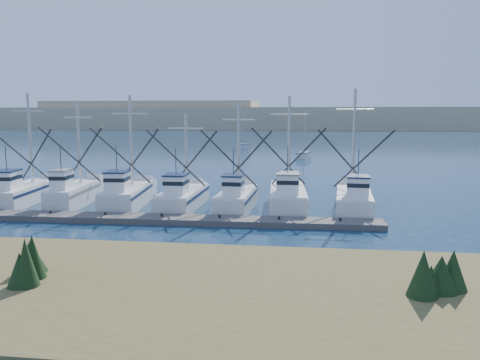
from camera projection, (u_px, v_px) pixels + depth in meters
The scene contains 7 objects.
ground at pixel (279, 251), 25.29m from camera, with size 500.00×500.00×0.00m, color #0D253C.
shore_bank at pixel (38, 303), 16.33m from camera, with size 40.00×10.00×1.60m, color #4C422D.
floating_dock at pixel (162, 219), 31.94m from camera, with size 29.73×1.98×0.40m, color #58544F.
dune_ridge at pixel (297, 118), 230.87m from camera, with size 360.00×60.00×10.00m, color tan.
trawler_fleet at pixel (185, 196), 36.63m from camera, with size 30.02×8.60×9.23m.
sailboat_near at pixel (304, 155), 77.76m from camera, with size 2.57×5.78×8.10m.
sailboat_far at pixel (243, 146), 99.27m from camera, with size 3.22×5.84×8.10m.
Camera 1 is at (0.92, -24.56, 7.38)m, focal length 35.00 mm.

